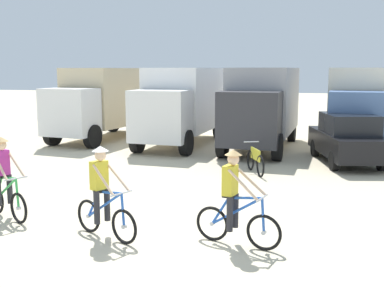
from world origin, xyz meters
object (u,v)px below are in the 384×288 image
cyclist_near_camera (235,201)px  box_truck_cream_rv (360,104)px  cyclist_orange_shirt (4,181)px  sedan_parked (347,138)px  bicycle_spare (255,161)px  cyclist_cowboy_hat (103,196)px  box_truck_grey_hauler (262,104)px  box_truck_tan_camper (106,99)px  box_truck_avon_van (183,102)px

cyclist_near_camera → box_truck_cream_rv: bearing=74.0°
cyclist_orange_shirt → sedan_parked: bearing=46.0°
cyclist_near_camera → bicycle_spare: (-0.21, 6.33, -0.45)m
cyclist_cowboy_hat → bicycle_spare: bearing=70.1°
cyclist_orange_shirt → box_truck_grey_hauler: bearing=66.4°
sedan_parked → cyclist_near_camera: cyclist_near_camera is taller
cyclist_near_camera → bicycle_spare: bearing=91.9°
box_truck_grey_hauler → sedan_parked: box_truck_grey_hauler is taller
cyclist_cowboy_hat → bicycle_spare: 6.92m
sedan_parked → bicycle_spare: (-2.98, -2.41, -0.48)m
box_truck_tan_camper → bicycle_spare: 10.04m
sedan_parked → cyclist_near_camera: bearing=-107.6°
box_truck_tan_camper → bicycle_spare: box_truck_tan_camper is taller
box_truck_grey_hauler → sedan_parked: size_ratio=1.55×
cyclist_near_camera → sedan_parked: bearing=72.4°
cyclist_orange_shirt → box_truck_tan_camper: bearing=102.8°
box_truck_avon_van → bicycle_spare: size_ratio=4.27×
cyclist_near_camera → bicycle_spare: size_ratio=1.12×
box_truck_avon_van → cyclist_cowboy_hat: bearing=-83.6°
box_truck_tan_camper → box_truck_cream_rv: same height
sedan_parked → cyclist_cowboy_hat: bearing=-120.9°
box_truck_avon_van → box_truck_grey_hauler: (3.48, -0.31, 0.00)m
cyclist_cowboy_hat → cyclist_near_camera: bearing=3.7°
box_truck_tan_camper → sedan_parked: box_truck_tan_camper is taller
box_truck_tan_camper → box_truck_avon_van: bearing=-11.8°
box_truck_grey_hauler → cyclist_cowboy_hat: 11.83m
cyclist_cowboy_hat → bicycle_spare: size_ratio=1.12×
sedan_parked → cyclist_orange_shirt: size_ratio=2.46×
sedan_parked → cyclist_near_camera: size_ratio=2.46×
box_truck_tan_camper → cyclist_cowboy_hat: 13.87m
box_truck_tan_camper → box_truck_grey_hauler: same height
sedan_parked → box_truck_cream_rv: bearing=78.0°
box_truck_cream_rv → cyclist_orange_shirt: (-8.72, -11.83, -1.03)m
sedan_parked → cyclist_near_camera: (-2.78, -8.74, -0.04)m
box_truck_avon_van → sedan_parked: box_truck_avon_van is taller
box_truck_cream_rv → bicycle_spare: bearing=-122.0°
box_truck_grey_hauler → cyclist_orange_shirt: box_truck_grey_hauler is taller
cyclist_orange_shirt → bicycle_spare: bearing=49.5°
box_truck_cream_rv → bicycle_spare: (-3.75, -6.00, -1.48)m
box_truck_tan_camper → cyclist_orange_shirt: bearing=-77.2°
box_truck_tan_camper → box_truck_grey_hauler: size_ratio=1.02×
box_truck_tan_camper → sedan_parked: (10.70, -3.84, -0.99)m
sedan_parked → cyclist_orange_shirt: bearing=-134.0°
box_truck_grey_hauler → box_truck_tan_camper: bearing=171.3°
sedan_parked → bicycle_spare: sedan_parked is taller
box_truck_tan_camper → box_truck_grey_hauler: bearing=-8.7°
box_truck_grey_hauler → bicycle_spare: size_ratio=4.27×
box_truck_avon_van → cyclist_near_camera: (3.90, -11.74, -1.03)m
box_truck_cream_rv → cyclist_near_camera: (-3.54, -12.33, -1.03)m
sedan_parked → cyclist_cowboy_hat: size_ratio=2.46×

